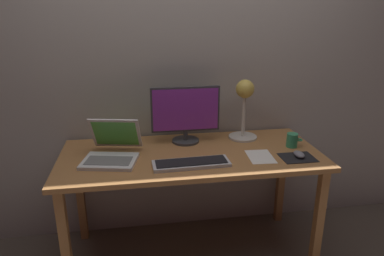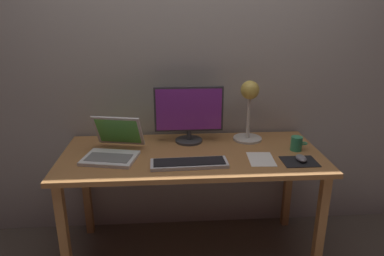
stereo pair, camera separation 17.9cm
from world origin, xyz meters
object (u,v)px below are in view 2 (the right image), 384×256
(monitor, at_px, (189,112))
(desk_lamp, at_px, (249,102))
(mouse, at_px, (301,158))
(coffee_mug, at_px, (297,144))
(keyboard_main, at_px, (189,163))
(laptop, at_px, (114,145))

(monitor, distance_m, desk_lamp, 0.40)
(mouse, relative_size, coffee_mug, 0.90)
(mouse, bearing_deg, keyboard_main, -179.37)
(desk_lamp, bearing_deg, keyboard_main, -137.58)
(laptop, bearing_deg, keyboard_main, -22.47)
(mouse, bearing_deg, coffee_mug, 79.35)
(desk_lamp, bearing_deg, laptop, -167.01)
(coffee_mug, bearing_deg, monitor, 163.60)
(monitor, bearing_deg, mouse, -30.01)
(keyboard_main, bearing_deg, coffee_mug, 14.50)
(monitor, relative_size, mouse, 4.69)
(laptop, relative_size, desk_lamp, 0.97)
(coffee_mug, bearing_deg, keyboard_main, -165.50)
(desk_lamp, bearing_deg, monitor, -178.52)
(keyboard_main, distance_m, coffee_mug, 0.71)
(laptop, height_order, desk_lamp, desk_lamp)
(keyboard_main, xyz_separation_m, mouse, (0.66, 0.01, 0.01))
(desk_lamp, bearing_deg, coffee_mug, -37.75)
(monitor, xyz_separation_m, coffee_mug, (0.67, -0.20, -0.16))
(monitor, height_order, mouse, monitor)
(laptop, xyz_separation_m, mouse, (1.10, -0.18, -0.04))
(mouse, distance_m, coffee_mug, 0.18)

